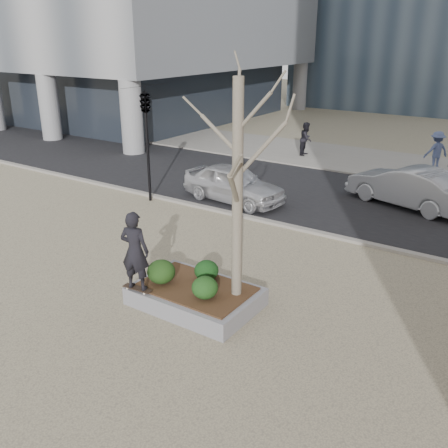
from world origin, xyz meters
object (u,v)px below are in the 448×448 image
Objects in this scene: skateboard at (137,289)px; police_car at (234,184)px; planter at (196,296)px; skateboarder at (135,251)px.

police_car reaches higher than skateboard.
police_car is at bearing 116.31° from planter.
skateboard is 0.40× the size of skateboarder.
skateboard is at bearing -141.34° from planter.
planter is at bearing 34.11° from skateboard.
planter is 1.53× the size of skateboarder.
skateboarder reaches higher than police_car.
police_car is at bearing 102.56° from skateboard.
skateboarder is (-1.10, -0.88, 1.28)m from planter.
police_car is at bearing -87.74° from skateboarder.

